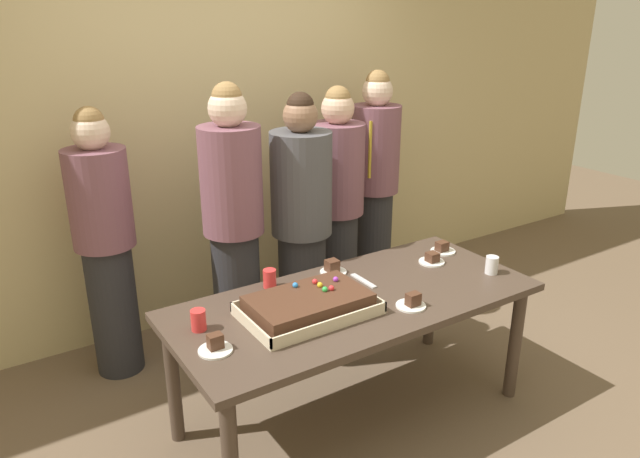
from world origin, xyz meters
name	(u,v)px	position (x,y,z in m)	size (l,w,h in m)	color
ground_plane	(352,414)	(0.00, 0.00, 0.00)	(12.00, 12.00, 0.00)	brown
interior_back_panel	(219,105)	(0.00, 1.60, 1.50)	(8.00, 0.12, 3.00)	#CCB784
party_table	(355,312)	(0.00, 0.00, 0.64)	(1.91, 0.85, 0.72)	#47382D
sheet_cake	(309,305)	(-0.29, -0.02, 0.77)	(0.64, 0.41, 0.12)	beige
plated_slice_near_left	(333,268)	(0.07, 0.31, 0.75)	(0.15, 0.15, 0.07)	white
plated_slice_near_right	(412,303)	(0.18, -0.24, 0.75)	(0.15, 0.15, 0.07)	white
plated_slice_far_left	(442,249)	(0.80, 0.20, 0.74)	(0.15, 0.15, 0.07)	white
plated_slice_far_right	(215,346)	(-0.80, -0.08, 0.75)	(0.15, 0.15, 0.08)	white
plated_slice_center_front	(432,260)	(0.64, 0.12, 0.74)	(0.15, 0.15, 0.06)	white
drink_cup_nearest	(270,278)	(-0.31, 0.34, 0.77)	(0.07, 0.07, 0.10)	red
drink_cup_middle	(492,265)	(0.81, -0.17, 0.77)	(0.07, 0.07, 0.10)	white
drink_cup_far_end	(198,320)	(-0.80, 0.12, 0.77)	(0.07, 0.07, 0.10)	red
cake_server_utensil	(363,281)	(0.15, 0.13, 0.73)	(0.03, 0.20, 0.01)	silver
person_serving_front	(234,229)	(-0.29, 0.80, 0.91)	(0.36, 0.36, 1.75)	#28282D
person_green_shirt_behind	(337,205)	(0.56, 0.99, 0.85)	(0.37, 0.37, 1.65)	#28282D
person_striped_tie_right	(302,225)	(0.15, 0.78, 0.85)	(0.38, 0.38, 1.67)	#28282D
person_far_right_suit	(105,243)	(-0.94, 1.16, 0.84)	(0.35, 0.35, 1.62)	#28282D
person_left_edge_reaching	(374,184)	(1.01, 1.15, 0.89)	(0.36, 0.36, 1.72)	#28282D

